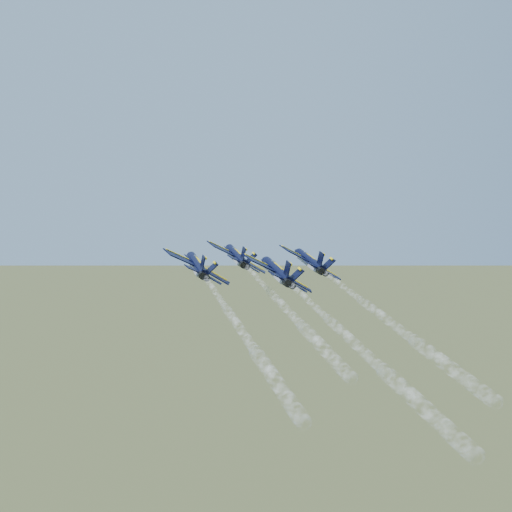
{
  "coord_description": "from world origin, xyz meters",
  "views": [
    {
      "loc": [
        -0.57,
        -119.59,
        120.98
      ],
      "look_at": [
        1.5,
        -0.68,
        108.09
      ],
      "focal_mm": 50.0,
      "sensor_mm": 36.0,
      "label": 1
    }
  ],
  "objects_px": {
    "jet_right": "(309,261)",
    "jet_slot": "(276,271)",
    "jet_lead": "(236,256)",
    "jet_left": "(197,265)"
  },
  "relations": [
    {
      "from": "jet_slot",
      "to": "jet_lead",
      "type": "bearing_deg",
      "value": 91.24
    },
    {
      "from": "jet_right",
      "to": "jet_slot",
      "type": "height_order",
      "value": "same"
    },
    {
      "from": "jet_left",
      "to": "jet_slot",
      "type": "bearing_deg",
      "value": -47.11
    },
    {
      "from": "jet_lead",
      "to": "jet_slot",
      "type": "height_order",
      "value": "same"
    },
    {
      "from": "jet_right",
      "to": "jet_slot",
      "type": "relative_size",
      "value": 1.0
    },
    {
      "from": "jet_right",
      "to": "jet_slot",
      "type": "distance_m",
      "value": 14.52
    },
    {
      "from": "jet_lead",
      "to": "jet_right",
      "type": "relative_size",
      "value": 1.0
    },
    {
      "from": "jet_left",
      "to": "jet_slot",
      "type": "relative_size",
      "value": 1.0
    },
    {
      "from": "jet_lead",
      "to": "jet_left",
      "type": "xyz_separation_m",
      "value": [
        -6.26,
        -13.76,
        0.0
      ]
    },
    {
      "from": "jet_lead",
      "to": "jet_slot",
      "type": "xyz_separation_m",
      "value": [
        6.33,
        -21.64,
        0.0
      ]
    }
  ]
}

